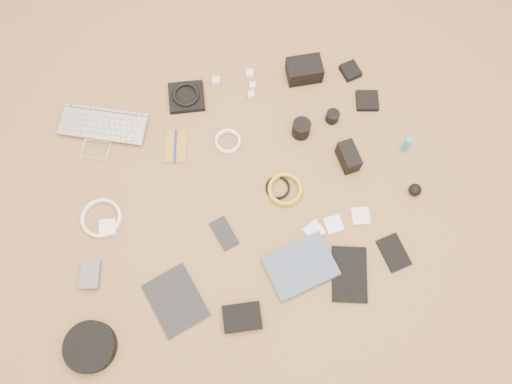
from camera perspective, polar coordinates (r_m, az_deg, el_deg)
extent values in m
cube|color=brown|center=(2.00, -1.75, -0.46)|extent=(4.00, 4.00, 0.04)
imported|color=silver|center=(2.16, -17.35, 6.09)|extent=(0.43, 0.37, 0.03)
cube|color=black|center=(2.17, -7.94, 10.71)|extent=(0.17, 0.16, 0.03)
torus|color=black|center=(2.15, -8.01, 10.97)|extent=(0.14, 0.14, 0.01)
cube|color=silver|center=(2.19, -4.59, 12.51)|extent=(0.04, 0.04, 0.03)
cube|color=silver|center=(2.17, -0.40, 12.03)|extent=(0.03, 0.03, 0.03)
cube|color=silver|center=(2.20, -0.71, 13.33)|extent=(0.04, 0.04, 0.03)
cube|color=silver|center=(2.15, -0.57, 11.02)|extent=(0.03, 0.03, 0.03)
cube|color=black|center=(2.19, 5.53, 13.70)|extent=(0.15, 0.11, 0.08)
cube|color=black|center=(2.25, 10.74, 13.45)|extent=(0.08, 0.09, 0.03)
cube|color=olive|center=(2.08, -9.18, 5.09)|extent=(0.12, 0.16, 0.01)
cylinder|color=#131B9C|center=(2.07, -9.21, 5.18)|extent=(0.05, 0.15, 0.01)
torus|color=white|center=(2.06, -3.22, 5.74)|extent=(0.13, 0.13, 0.01)
cylinder|color=black|center=(2.05, 5.19, 7.23)|extent=(0.08, 0.08, 0.08)
cylinder|color=black|center=(2.11, 8.73, 8.52)|extent=(0.06, 0.06, 0.05)
cube|color=black|center=(2.19, 12.59, 10.15)|extent=(0.11, 0.11, 0.02)
cube|color=silver|center=(2.01, -16.55, -3.94)|extent=(0.07, 0.07, 0.03)
torus|color=white|center=(2.03, -17.21, -2.91)|extent=(0.16, 0.16, 0.01)
torus|color=black|center=(1.99, 2.50, 0.46)|extent=(0.13, 0.13, 0.01)
torus|color=gold|center=(1.98, 3.33, 0.22)|extent=(0.18, 0.18, 0.02)
cube|color=black|center=(2.02, 10.52, 3.97)|extent=(0.07, 0.12, 0.09)
cylinder|color=teal|center=(2.10, 16.82, 5.22)|extent=(0.03, 0.03, 0.09)
cube|color=#535458|center=(1.98, -18.39, -8.95)|extent=(0.10, 0.12, 0.03)
cube|color=black|center=(1.90, -9.16, -12.13)|extent=(0.23, 0.26, 0.01)
cube|color=black|center=(1.93, -3.66, -4.74)|extent=(0.10, 0.14, 0.01)
cube|color=silver|center=(1.94, 6.66, -4.43)|extent=(0.09, 0.09, 0.01)
cube|color=silver|center=(1.96, 8.88, -3.67)|extent=(0.07, 0.07, 0.01)
cube|color=silver|center=(1.99, 11.88, -2.69)|extent=(0.08, 0.08, 0.01)
sphere|color=black|center=(2.06, 17.71, 0.23)|extent=(0.06, 0.06, 0.05)
cylinder|color=black|center=(1.94, -18.43, -16.44)|extent=(0.19, 0.19, 0.05)
cube|color=black|center=(1.86, -1.59, -14.12)|extent=(0.15, 0.12, 0.03)
imported|color=#3C4C65|center=(1.89, 6.39, -10.93)|extent=(0.27, 0.22, 0.02)
cube|color=black|center=(1.92, 10.62, -9.22)|extent=(0.19, 0.24, 0.01)
cube|color=black|center=(1.98, 15.46, -6.69)|extent=(0.11, 0.14, 0.01)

